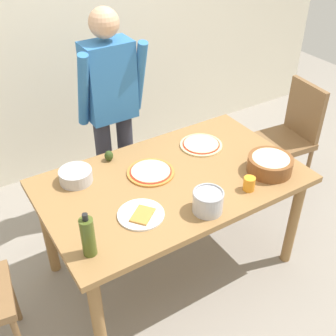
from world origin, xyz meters
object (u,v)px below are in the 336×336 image
cup_orange (249,184)px  pizza_raw_on_board (201,145)px  olive_oil_bottle (88,237)px  avocado (109,156)px  popcorn_bowl (270,163)px  steel_pot (208,201)px  dining_table (172,190)px  plate_with_slice (141,215)px  person_cook (111,106)px  mixing_bowl_steel (76,176)px  chair_wooden_right (291,133)px  pizza_cooked_on_tray (151,172)px

cup_orange → pizza_raw_on_board: bearing=85.4°
olive_oil_bottle → avocado: (0.43, 0.69, -0.08)m
popcorn_bowl → olive_oil_bottle: olive_oil_bottle is taller
steel_pot → avocado: (-0.25, 0.74, -0.03)m
dining_table → plate_with_slice: (-0.33, -0.19, 0.10)m
popcorn_bowl → dining_table: bearing=155.4°
dining_table → steel_pot: 0.39m
person_cook → olive_oil_bottle: bearing=-121.3°
pizza_raw_on_board → steel_pot: 0.67m
cup_orange → mixing_bowl_steel: bearing=143.4°
chair_wooden_right → popcorn_bowl: 0.96m
pizza_cooked_on_tray → steel_pot: steel_pot is taller
pizza_cooked_on_tray → olive_oil_bottle: size_ratio=1.16×
chair_wooden_right → olive_oil_bottle: size_ratio=3.71×
cup_orange → chair_wooden_right: bearing=30.5°
person_cook → plate_with_slice: bearing=-107.3°
person_cook → pizza_cooked_on_tray: 0.66m
mixing_bowl_steel → avocado: (0.27, 0.10, -0.01)m
popcorn_bowl → cup_orange: 0.24m
person_cook → olive_oil_bottle: person_cook is taller
popcorn_bowl → avocado: size_ratio=4.00×
pizza_cooked_on_tray → avocado: size_ratio=4.26×
person_cook → pizza_cooked_on_tray: (-0.05, -0.64, -0.17)m
pizza_raw_on_board → chair_wooden_right: bearing=2.7°
plate_with_slice → cup_orange: size_ratio=3.06×
pizza_raw_on_board → pizza_cooked_on_tray: 0.46m
steel_pot → dining_table: bearing=91.1°
pizza_cooked_on_tray → cup_orange: cup_orange is taller
cup_orange → avocado: 0.91m
avocado → steel_pot: bearing=-71.5°
pizza_raw_on_board → plate_with_slice: bearing=-149.8°
chair_wooden_right → steel_pot: 1.48m
person_cook → olive_oil_bottle: 1.24m
pizza_raw_on_board → olive_oil_bottle: 1.17m
olive_oil_bottle → cup_orange: bearing=-1.6°
avocado → person_cook: bearing=60.4°
dining_table → mixing_bowl_steel: bearing=150.3°
dining_table → plate_with_slice: 0.39m
olive_oil_bottle → pizza_raw_on_board: bearing=26.2°
popcorn_bowl → olive_oil_bottle: (-1.23, -0.05, 0.05)m
person_cook → plate_with_slice: person_cook is taller
avocado → olive_oil_bottle: bearing=-122.2°
cup_orange → popcorn_bowl: bearing=17.7°
plate_with_slice → mixing_bowl_steel: size_ratio=1.30×
mixing_bowl_steel → olive_oil_bottle: (-0.17, -0.59, 0.07)m
chair_wooden_right → olive_oil_bottle: olive_oil_bottle is taller
chair_wooden_right → dining_table: bearing=-169.0°
steel_pot → cup_orange: size_ratio=2.04×
person_cook → cup_orange: person_cook is taller
pizza_cooked_on_tray → cup_orange: 0.61m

